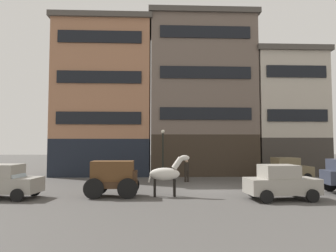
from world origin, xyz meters
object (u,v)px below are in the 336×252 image
object	(u,v)px
draft_horse	(166,174)
streetlamp_curbside	(163,147)
pedestrian_officer	(187,169)
sedan_dark	(5,181)
sedan_parked_curb	(287,169)
sedan_light	(281,182)
cargo_wagon	(114,176)

from	to	relation	value
draft_horse	streetlamp_curbside	xyz separation A→B (m)	(0.01, 8.25, 1.40)
streetlamp_curbside	pedestrian_officer	bearing A→B (deg)	-48.95
sedan_dark	sedan_parked_curb	distance (m)	19.82
sedan_parked_curb	sedan_light	bearing A→B (deg)	-115.98
pedestrian_officer	streetlamp_curbside	world-z (taller)	streetlamp_curbside
draft_horse	sedan_parked_curb	xyz separation A→B (m)	(9.83, 6.60, -0.36)
cargo_wagon	streetlamp_curbside	xyz separation A→B (m)	(2.96, 8.25, 1.52)
sedan_dark	pedestrian_officer	distance (m)	12.37
sedan_dark	pedestrian_officer	bearing A→B (deg)	31.45
cargo_wagon	pedestrian_officer	xyz separation A→B (m)	(4.74, 6.19, -0.17)
sedan_light	streetlamp_curbside	size ratio (longest dim) A/B	0.92
cargo_wagon	draft_horse	size ratio (longest dim) A/B	1.24
sedan_dark	streetlamp_curbside	distance (m)	12.34
sedan_dark	sedan_light	size ratio (longest dim) A/B	1.02
cargo_wagon	sedan_light	xyz separation A→B (m)	(8.94, -1.27, -0.23)
cargo_wagon	sedan_light	world-z (taller)	cargo_wagon
sedan_light	pedestrian_officer	bearing A→B (deg)	119.36
sedan_parked_curb	pedestrian_officer	world-z (taller)	sedan_parked_curb
draft_horse	pedestrian_officer	world-z (taller)	draft_horse
sedan_parked_curb	pedestrian_officer	xyz separation A→B (m)	(-8.03, -0.41, 0.07)
sedan_light	sedan_parked_curb	distance (m)	8.76
pedestrian_officer	sedan_light	bearing A→B (deg)	-60.64
cargo_wagon	streetlamp_curbside	world-z (taller)	streetlamp_curbside
pedestrian_officer	sedan_dark	bearing A→B (deg)	-148.55
cargo_wagon	sedan_parked_curb	bearing A→B (deg)	27.33
cargo_wagon	draft_horse	distance (m)	2.95
cargo_wagon	sedan_parked_curb	world-z (taller)	cargo_wagon
streetlamp_curbside	sedan_dark	bearing A→B (deg)	-135.85
cargo_wagon	pedestrian_officer	distance (m)	7.80
cargo_wagon	sedan_dark	size ratio (longest dim) A/B	0.75
sedan_light	pedestrian_officer	xyz separation A→B (m)	(-4.20, 7.46, 0.07)
cargo_wagon	draft_horse	world-z (taller)	draft_horse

